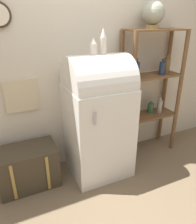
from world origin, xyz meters
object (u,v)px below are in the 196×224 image
(refrigerator, at_px, (98,115))
(vase_center, at_px, (103,42))
(globe, at_px, (153,14))
(vase_left, at_px, (93,47))
(suitcase_trunk, at_px, (28,167))

(refrigerator, distance_m, vase_center, 0.78)
(globe, distance_m, vase_left, 0.85)
(suitcase_trunk, bearing_deg, refrigerator, -5.33)
(refrigerator, bearing_deg, suitcase_trunk, 174.67)
(refrigerator, distance_m, globe, 1.28)
(vase_left, bearing_deg, globe, 9.89)
(suitcase_trunk, distance_m, vase_left, 1.45)
(globe, height_order, vase_center, globe)
(refrigerator, distance_m, vase_left, 0.74)
(vase_left, height_order, vase_center, vase_center)
(globe, xyz_separation_m, vase_center, (-0.68, -0.14, -0.26))
(vase_left, relative_size, vase_center, 0.65)
(suitcase_trunk, height_order, vase_center, vase_center)
(vase_center, bearing_deg, refrigerator, -173.30)
(refrigerator, bearing_deg, globe, 11.05)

